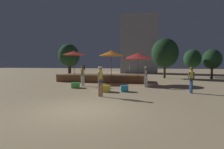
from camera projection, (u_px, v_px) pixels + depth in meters
The scene contains 21 objects.
ground_plane at pixel (82, 110), 6.93m from camera, with size 120.00×120.00×0.00m, color tan.
wooden_deck at pixel (102, 78), 18.26m from camera, with size 8.90×3.07×0.78m.
patio_umbrella_0 at pixel (74, 53), 17.47m from camera, with size 2.34×2.34×3.18m.
patio_umbrella_1 at pixel (111, 53), 16.17m from camera, with size 2.34×2.34×3.13m.
patio_umbrella_2 at pixel (138, 56), 15.80m from camera, with size 2.97×2.97×2.87m.
cube_seat_0 at pixel (76, 85), 13.31m from camera, with size 0.77×0.77×0.40m.
cube_seat_1 at pixel (124, 88), 11.53m from camera, with size 0.57×0.57×0.41m.
cube_seat_2 at pixel (105, 88), 11.49m from camera, with size 0.62×0.62×0.43m.
person_0 at pixel (146, 76), 13.59m from camera, with size 0.29×0.47×1.66m.
person_1 at pixel (83, 75), 14.40m from camera, with size 0.29×0.43×1.67m.
person_2 at pixel (100, 80), 9.72m from camera, with size 0.28×0.45×1.69m.
person_3 at pixel (191, 79), 10.87m from camera, with size 0.43×0.29×1.64m.
bistro_chair_0 at pixel (83, 69), 18.10m from camera, with size 0.40×0.40×0.90m.
bistro_chair_1 at pixel (129, 69), 17.52m from camera, with size 0.42×0.42×0.90m.
frisbee_disc at pixel (108, 91), 11.45m from camera, with size 0.26×0.26×0.03m.
background_tree_0 at pixel (212, 59), 20.85m from camera, with size 2.14×2.14×3.56m.
background_tree_1 at pixel (165, 53), 21.99m from camera, with size 3.33×3.33×5.02m.
background_tree_2 at pixel (69, 55), 27.87m from camera, with size 3.21×3.21×4.97m.
background_tree_3 at pixel (70, 56), 28.62m from camera, with size 3.06×3.06×4.73m.
background_tree_4 at pixel (192, 59), 24.16m from camera, with size 2.30×2.30×3.82m.
distant_building at pixel (139, 45), 34.44m from camera, with size 6.93×4.46×11.17m.
Camera 1 is at (2.59, -6.43, 1.84)m, focal length 28.00 mm.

